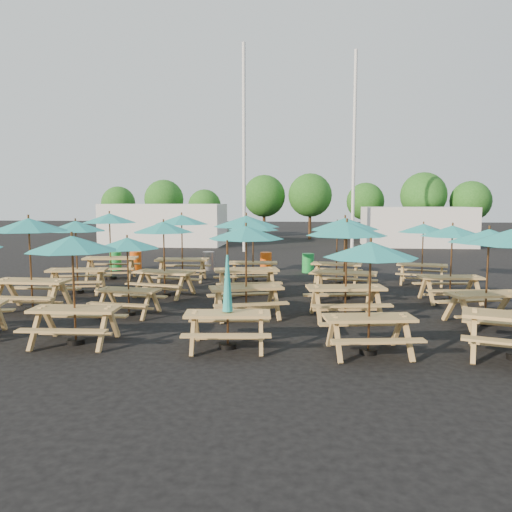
# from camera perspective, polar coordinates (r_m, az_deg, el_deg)

# --- Properties ---
(ground) EXTENTS (120.00, 120.00, 0.00)m
(ground) POSITION_cam_1_polar(r_m,az_deg,el_deg) (15.68, -0.57, -4.59)
(ground) COLOR black
(ground) RESTS_ON ground
(picnic_unit_1) EXTENTS (2.08, 2.08, 2.53)m
(picnic_unit_1) POSITION_cam_1_polar(r_m,az_deg,el_deg) (14.60, -24.52, 2.61)
(picnic_unit_1) COLOR tan
(picnic_unit_1) RESTS_ON ground
(picnic_unit_2) EXTENTS (2.26, 2.26, 2.35)m
(picnic_unit_2) POSITION_cam_1_polar(r_m,az_deg,el_deg) (16.94, -19.91, 2.70)
(picnic_unit_2) COLOR tan
(picnic_unit_2) RESTS_ON ground
(picnic_unit_3) EXTENTS (2.39, 2.39, 2.53)m
(picnic_unit_3) POSITION_cam_1_polar(r_m,az_deg,el_deg) (19.62, -16.39, 3.69)
(picnic_unit_3) COLOR tan
(picnic_unit_3) RESTS_ON ground
(picnic_unit_4) EXTENTS (1.95, 1.95, 2.27)m
(picnic_unit_4) POSITION_cam_1_polar(r_m,az_deg,el_deg) (10.82, -20.25, 0.55)
(picnic_unit_4) COLOR tan
(picnic_unit_4) RESTS_ON ground
(picnic_unit_5) EXTENTS (1.86, 1.86, 2.04)m
(picnic_unit_5) POSITION_cam_1_polar(r_m,az_deg,el_deg) (13.23, -14.49, 0.85)
(picnic_unit_5) COLOR tan
(picnic_unit_5) RESTS_ON ground
(picnic_unit_6) EXTENTS (2.30, 2.30, 2.34)m
(picnic_unit_6) POSITION_cam_1_polar(r_m,az_deg,el_deg) (15.70, -10.51, 2.69)
(picnic_unit_6) COLOR tan
(picnic_unit_6) RESTS_ON ground
(picnic_unit_7) EXTENTS (2.17, 2.17, 2.48)m
(picnic_unit_7) POSITION_cam_1_polar(r_m,az_deg,el_deg) (18.68, -8.49, 3.63)
(picnic_unit_7) COLOR tan
(picnic_unit_7) RESTS_ON ground
(picnic_unit_8) EXTENTS (1.86, 1.66, 2.19)m
(picnic_unit_8) POSITION_cam_1_polar(r_m,az_deg,el_deg) (10.02, -3.27, -5.54)
(picnic_unit_8) COLOR tan
(picnic_unit_8) RESTS_ON ground
(picnic_unit_9) EXTENTS (2.43, 2.43, 2.35)m
(picnic_unit_9) POSITION_cam_1_polar(r_m,az_deg,el_deg) (12.58, -1.15, 1.99)
(picnic_unit_9) COLOR tan
(picnic_unit_9) RESTS_ON ground
(picnic_unit_10) EXTENTS (2.52, 2.52, 2.54)m
(picnic_unit_10) POSITION_cam_1_polar(r_m,az_deg,el_deg) (15.51, -1.13, 3.36)
(picnic_unit_10) COLOR tan
(picnic_unit_10) RESTS_ON ground
(picnic_unit_11) EXTENTS (1.97, 1.97, 2.25)m
(picnic_unit_11) POSITION_cam_1_polar(r_m,az_deg,el_deg) (18.10, -0.34, 3.00)
(picnic_unit_11) COLOR tan
(picnic_unit_11) RESTS_ON ground
(picnic_unit_12) EXTENTS (2.06, 2.06, 2.20)m
(picnic_unit_12) POSITION_cam_1_polar(r_m,az_deg,el_deg) (9.73, 12.95, -0.16)
(picnic_unit_12) COLOR tan
(picnic_unit_12) RESTS_ON ground
(picnic_unit_13) EXTENTS (2.29, 2.29, 2.46)m
(picnic_unit_13) POSITION_cam_1_polar(r_m,az_deg,el_deg) (12.57, 10.33, 2.32)
(picnic_unit_13) COLOR tan
(picnic_unit_13) RESTS_ON ground
(picnic_unit_14) EXTENTS (2.36, 2.36, 2.48)m
(picnic_unit_14) POSITION_cam_1_polar(r_m,az_deg,el_deg) (15.23, 10.14, 3.02)
(picnic_unit_14) COLOR tan
(picnic_unit_14) RESTS_ON ground
(picnic_unit_15) EXTENTS (2.13, 2.13, 2.25)m
(picnic_unit_15) POSITION_cam_1_polar(r_m,az_deg,el_deg) (18.01, 9.26, 2.90)
(picnic_unit_15) COLOR tan
(picnic_unit_15) RESTS_ON ground
(picnic_unit_17) EXTENTS (2.35, 2.35, 2.32)m
(picnic_unit_17) POSITION_cam_1_polar(r_m,az_deg,el_deg) (12.97, 25.06, 1.41)
(picnic_unit_17) COLOR tan
(picnic_unit_17) RESTS_ON ground
(picnic_unit_18) EXTENTS (2.05, 2.05, 2.28)m
(picnic_unit_18) POSITION_cam_1_polar(r_m,az_deg,el_deg) (15.60, 21.52, 2.13)
(picnic_unit_18) COLOR tan
(picnic_unit_18) RESTS_ON ground
(picnic_unit_19) EXTENTS (2.18, 2.18, 2.19)m
(picnic_unit_19) POSITION_cam_1_polar(r_m,az_deg,el_deg) (18.62, 18.57, 2.60)
(picnic_unit_19) COLOR tan
(picnic_unit_19) RESTS_ON ground
(waste_bin_0) EXTENTS (0.50, 0.50, 0.80)m
(waste_bin_0) POSITION_cam_1_polar(r_m,az_deg,el_deg) (22.36, -15.75, -0.55)
(waste_bin_0) COLOR green
(waste_bin_0) RESTS_ON ground
(waste_bin_1) EXTENTS (0.50, 0.50, 0.80)m
(waste_bin_1) POSITION_cam_1_polar(r_m,az_deg,el_deg) (22.23, -13.59, -0.53)
(waste_bin_1) COLOR #D84D0C
(waste_bin_1) RESTS_ON ground
(waste_bin_2) EXTENTS (0.50, 0.50, 0.80)m
(waste_bin_2) POSITION_cam_1_polar(r_m,az_deg,el_deg) (21.68, -5.44, -0.55)
(waste_bin_2) COLOR gray
(waste_bin_2) RESTS_ON ground
(waste_bin_3) EXTENTS (0.50, 0.50, 0.80)m
(waste_bin_3) POSITION_cam_1_polar(r_m,az_deg,el_deg) (21.32, 1.14, -0.64)
(waste_bin_3) COLOR #D84D0C
(waste_bin_3) RESTS_ON ground
(waste_bin_4) EXTENTS (0.50, 0.50, 0.80)m
(waste_bin_4) POSITION_cam_1_polar(r_m,az_deg,el_deg) (20.92, 5.97, -0.80)
(waste_bin_4) COLOR green
(waste_bin_4) RESTS_ON ground
(mast_0) EXTENTS (0.20, 0.20, 12.00)m
(mast_0) POSITION_cam_1_polar(r_m,az_deg,el_deg) (29.70, -1.38, 12.12)
(mast_0) COLOR silver
(mast_0) RESTS_ON ground
(mast_1) EXTENTS (0.20, 0.20, 12.00)m
(mast_1) POSITION_cam_1_polar(r_m,az_deg,el_deg) (31.57, 11.14, 11.65)
(mast_1) COLOR silver
(mast_1) RESTS_ON ground
(event_tent_0) EXTENTS (8.00, 4.00, 2.80)m
(event_tent_0) POSITION_cam_1_polar(r_m,az_deg,el_deg) (34.73, -10.39, 3.56)
(event_tent_0) COLOR silver
(event_tent_0) RESTS_ON ground
(event_tent_1) EXTENTS (7.00, 4.00, 2.60)m
(event_tent_1) POSITION_cam_1_polar(r_m,az_deg,el_deg) (35.10, 17.88, 3.23)
(event_tent_1) COLOR silver
(event_tent_1) RESTS_ON ground
(tree_0) EXTENTS (2.80, 2.80, 4.24)m
(tree_0) POSITION_cam_1_polar(r_m,az_deg,el_deg) (43.53, -15.46, 5.83)
(tree_0) COLOR #382314
(tree_0) RESTS_ON ground
(tree_1) EXTENTS (3.11, 3.11, 4.72)m
(tree_1) POSITION_cam_1_polar(r_m,az_deg,el_deg) (40.85, -10.47, 6.39)
(tree_1) COLOR #382314
(tree_1) RESTS_ON ground
(tree_2) EXTENTS (2.59, 2.59, 3.93)m
(tree_2) POSITION_cam_1_polar(r_m,az_deg,el_deg) (39.80, -5.89, 5.71)
(tree_2) COLOR #382314
(tree_2) RESTS_ON ground
(tree_3) EXTENTS (3.36, 3.36, 5.09)m
(tree_3) POSITION_cam_1_polar(r_m,az_deg,el_deg) (40.17, 0.94, 6.86)
(tree_3) COLOR #382314
(tree_3) RESTS_ON ground
(tree_4) EXTENTS (3.41, 3.41, 5.17)m
(tree_4) POSITION_cam_1_polar(r_m,az_deg,el_deg) (39.56, 6.20, 6.92)
(tree_4) COLOR #382314
(tree_4) RESTS_ON ground
(tree_5) EXTENTS (2.94, 2.94, 4.45)m
(tree_5) POSITION_cam_1_polar(r_m,az_deg,el_deg) (40.23, 12.40, 6.10)
(tree_5) COLOR #382314
(tree_5) RESTS_ON ground
(tree_6) EXTENTS (3.38, 3.38, 5.13)m
(tree_6) POSITION_cam_1_polar(r_m,az_deg,el_deg) (39.13, 18.59, 6.59)
(tree_6) COLOR #382314
(tree_6) RESTS_ON ground
(tree_7) EXTENTS (2.95, 2.95, 4.48)m
(tree_7) POSITION_cam_1_polar(r_m,az_deg,el_deg) (40.03, 23.32, 5.77)
(tree_7) COLOR #382314
(tree_7) RESTS_ON ground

